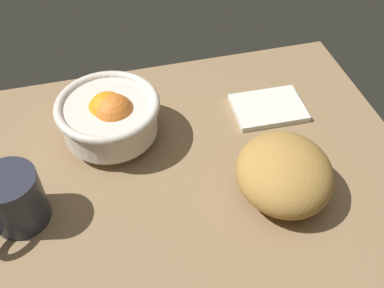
% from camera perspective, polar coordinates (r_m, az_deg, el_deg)
% --- Properties ---
extents(ground_plane, '(0.79, 0.61, 0.03)m').
position_cam_1_polar(ground_plane, '(0.80, -0.03, -3.78)').
color(ground_plane, olive).
extents(fruit_bowl, '(0.19, 0.19, 0.11)m').
position_cam_1_polar(fruit_bowl, '(0.82, -10.46, 3.56)').
color(fruit_bowl, silver).
rests_on(fruit_bowl, ground).
extents(bread_loaf, '(0.16, 0.18, 0.10)m').
position_cam_1_polar(bread_loaf, '(0.74, 11.69, -3.68)').
color(bread_loaf, '#AF813E').
rests_on(bread_loaf, ground).
extents(napkin_folded, '(0.14, 0.11, 0.01)m').
position_cam_1_polar(napkin_folded, '(0.91, 9.71, 4.57)').
color(napkin_folded, silver).
rests_on(napkin_folded, ground).
extents(mug, '(0.11, 0.12, 0.10)m').
position_cam_1_polar(mug, '(0.74, -21.87, -6.75)').
color(mug, '#292B37').
rests_on(mug, ground).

